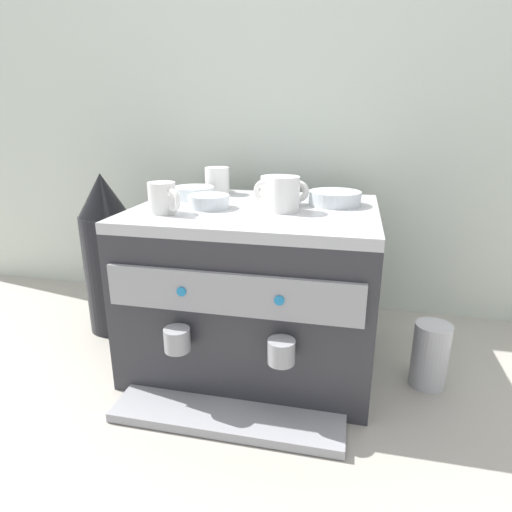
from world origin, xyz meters
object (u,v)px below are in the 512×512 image
Objects in this scene: coffee_grinder at (109,255)px; milk_pitcher at (430,355)px; ceramic_cup_2 at (279,190)px; ceramic_bowl_0 at (209,202)px; espresso_machine at (256,286)px; ceramic_cup_1 at (282,194)px; ceramic_bowl_1 at (335,198)px; ceramic_cup_0 at (217,180)px; ceramic_bowl_2 at (194,193)px; ceramic_cup_3 at (163,198)px.

coffee_grinder is 0.91m from milk_pitcher.
ceramic_bowl_0 is (-0.16, -0.08, -0.02)m from ceramic_cup_2.
coffee_grinder reaches higher than ceramic_bowl_0.
espresso_machine is 3.67× the size of milk_pitcher.
ceramic_bowl_1 is at bearing 40.89° from ceramic_cup_1.
ceramic_bowl_1 is (0.12, 0.10, -0.02)m from ceramic_cup_1.
milk_pitcher is (0.59, -0.21, -0.37)m from ceramic_cup_0.
ceramic_bowl_2 is 0.68× the size of milk_pitcher.
ceramic_cup_3 is 0.42m from ceramic_bowl_1.
espresso_machine is 0.33m from ceramic_cup_3.
ceramic_cup_3 is 0.73m from milk_pitcher.
milk_pitcher is (0.54, -0.01, -0.34)m from ceramic_bowl_0.
espresso_machine is 0.45m from milk_pitcher.
coffee_grinder is (-0.50, 0.01, -0.21)m from ceramic_cup_2.
ceramic_bowl_0 is at bearing 44.67° from ceramic_cup_3.
ceramic_cup_2 and ceramic_cup_3 have the same top height.
ceramic_cup_0 is at bearing 160.18° from milk_pitcher.
ceramic_cup_2 reaches higher than espresso_machine.
ceramic_bowl_2 is at bearing 158.29° from ceramic_cup_1.
ceramic_cup_2 is at bearing -1.38° from coffee_grinder.
ceramic_bowl_1 is at bearing 0.79° from coffee_grinder.
ceramic_bowl_0 is 0.13m from ceramic_bowl_2.
ceramic_cup_3 is at bearing -162.22° from ceramic_cup_1.
ceramic_bowl_1 is (0.29, 0.10, 0.00)m from ceramic_bowl_0.
ceramic_cup_3 is 0.84× the size of ceramic_bowl_2.
ceramic_bowl_0 is at bearing -152.11° from ceramic_cup_2.
ceramic_cup_1 is 0.25× the size of coffee_grinder.
ceramic_cup_2 is 0.24m from ceramic_bowl_2.
ceramic_bowl_1 is at bearing 21.64° from espresso_machine.
ceramic_bowl_0 reaches higher than milk_pitcher.
ceramic_cup_1 is 0.18m from ceramic_bowl_0.
ceramic_bowl_0 is (0.04, -0.20, -0.02)m from ceramic_cup_0.
ceramic_cup_3 is 0.70× the size of ceramic_bowl_1.
ceramic_bowl_0 is at bearing -78.46° from ceramic_cup_0.
ceramic_cup_1 is at bearing 17.78° from ceramic_cup_3.
ceramic_cup_2 is 0.18m from ceramic_bowl_0.
milk_pitcher is at bearing -10.45° from ceramic_bowl_2.
ceramic_cup_1 is (0.07, -0.03, 0.25)m from espresso_machine.
coffee_grinder is at bearing 164.59° from ceramic_bowl_0.
ceramic_cup_2 is at bearing -171.31° from ceramic_bowl_1.
ceramic_cup_1 is at bearing 177.94° from milk_pitcher.
ceramic_bowl_1 is 0.44m from milk_pitcher.
ceramic_cup_1 is 0.08m from ceramic_cup_2.
coffee_grinder is at bearing 146.44° from ceramic_cup_3.
ceramic_cup_1 is at bearing -139.11° from ceramic_bowl_1.
ceramic_bowl_0 is 0.64m from milk_pitcher.
ceramic_bowl_2 is at bearing 1.89° from coffee_grinder.
ceramic_cup_3 is 0.57× the size of milk_pitcher.
ceramic_cup_0 is 0.39m from coffee_grinder.
espresso_machine is 0.30m from ceramic_bowl_1.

